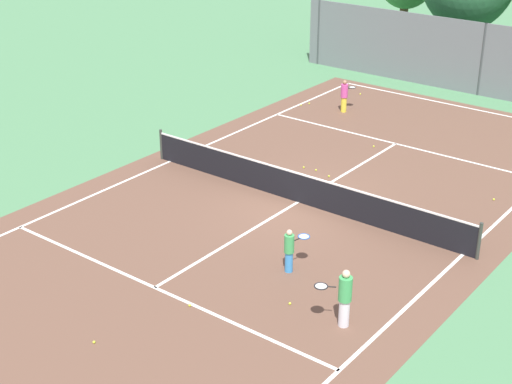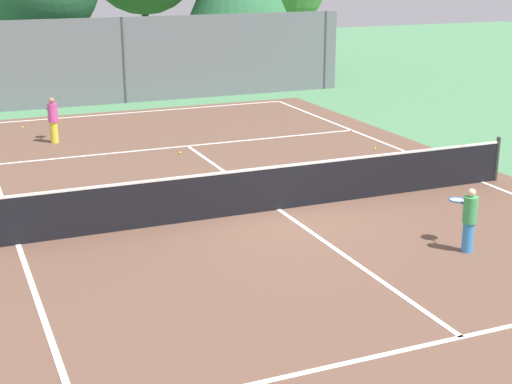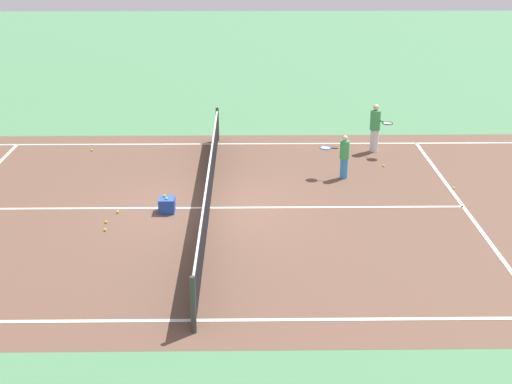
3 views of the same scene
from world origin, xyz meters
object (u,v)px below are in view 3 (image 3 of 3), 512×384
(ball_crate, at_px, (167,205))
(tennis_ball_5, at_px, (106,222))
(player_2, at_px, (343,156))
(tennis_ball_1, at_px, (118,212))
(tennis_ball_4, at_px, (454,188))
(player_3, at_px, (375,127))
(tennis_ball_7, at_px, (105,230))
(tennis_ball_9, at_px, (384,166))
(tennis_ball_6, at_px, (92,150))

(ball_crate, height_order, tennis_ball_5, ball_crate)
(player_2, height_order, tennis_ball_1, player_2)
(player_2, height_order, tennis_ball_4, player_2)
(ball_crate, bearing_deg, tennis_ball_1, 93.07)
(player_2, height_order, player_3, player_3)
(ball_crate, bearing_deg, player_3, -50.46)
(player_3, xyz_separation_m, ball_crate, (-4.90, 5.93, -0.59))
(ball_crate, distance_m, tennis_ball_4, 7.68)
(tennis_ball_7, relative_size, tennis_ball_9, 1.00)
(tennis_ball_7, bearing_deg, player_2, -58.72)
(ball_crate, xyz_separation_m, tennis_ball_5, (-0.70, 1.39, -0.15))
(tennis_ball_1, height_order, tennis_ball_9, same)
(player_2, distance_m, ball_crate, 5.29)
(tennis_ball_4, distance_m, tennis_ball_7, 9.26)
(tennis_ball_7, bearing_deg, tennis_ball_4, -73.12)
(tennis_ball_1, height_order, tennis_ball_6, same)
(tennis_ball_5, relative_size, tennis_ball_7, 1.00)
(tennis_ball_1, bearing_deg, tennis_ball_9, -64.21)
(tennis_ball_5, bearing_deg, tennis_ball_7, -172.62)
(tennis_ball_1, xyz_separation_m, tennis_ball_4, (1.58, -8.75, 0.00))
(tennis_ball_4, height_order, tennis_ball_6, same)
(tennis_ball_7, bearing_deg, ball_crate, -48.61)
(tennis_ball_7, bearing_deg, tennis_ball_9, -57.90)
(player_3, xyz_separation_m, tennis_ball_4, (-3.38, -1.59, -0.74))
(player_2, distance_m, player_3, 2.75)
(player_3, distance_m, tennis_ball_5, 9.25)
(tennis_ball_9, bearing_deg, ball_crate, 119.71)
(player_3, xyz_separation_m, tennis_ball_1, (-4.96, 7.15, -0.74))
(ball_crate, height_order, tennis_ball_9, ball_crate)
(tennis_ball_4, height_order, tennis_ball_7, same)
(tennis_ball_5, bearing_deg, tennis_ball_4, -76.04)
(player_3, xyz_separation_m, tennis_ball_9, (-1.49, -0.04, -0.74))
(player_2, relative_size, tennis_ball_5, 18.69)
(player_2, height_order, ball_crate, player_2)
(tennis_ball_5, distance_m, tennis_ball_7, 0.47)
(player_3, distance_m, tennis_ball_6, 8.81)
(player_2, xyz_separation_m, ball_crate, (-2.46, 4.66, -0.46))
(player_3, relative_size, tennis_ball_6, 22.62)
(player_3, bearing_deg, tennis_ball_6, 88.97)
(tennis_ball_5, bearing_deg, tennis_ball_9, -60.83)
(tennis_ball_5, xyz_separation_m, tennis_ball_6, (5.76, 1.45, 0.00))
(tennis_ball_4, bearing_deg, tennis_ball_7, 106.88)
(player_3, bearing_deg, tennis_ball_1, 124.77)
(tennis_ball_9, bearing_deg, tennis_ball_7, 122.10)
(player_2, xyz_separation_m, tennis_ball_6, (2.59, 7.50, -0.61))
(player_3, bearing_deg, ball_crate, 129.54)
(tennis_ball_1, height_order, tennis_ball_4, same)
(tennis_ball_1, distance_m, tennis_ball_4, 8.89)
(ball_crate, xyz_separation_m, tennis_ball_9, (3.41, -5.97, -0.15))
(player_2, distance_m, tennis_ball_7, 7.03)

